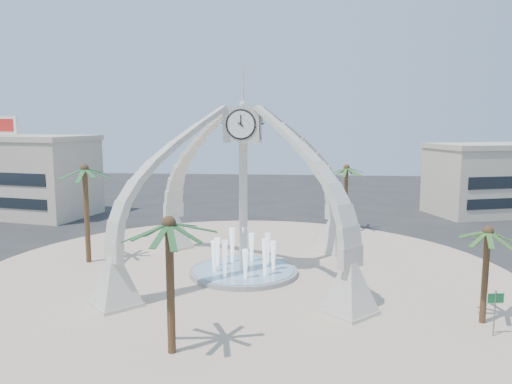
# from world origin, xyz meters

# --- Properties ---
(ground) EXTENTS (140.00, 140.00, 0.00)m
(ground) POSITION_xyz_m (0.00, 0.00, 0.00)
(ground) COLOR #282828
(ground) RESTS_ON ground
(plaza) EXTENTS (40.00, 40.00, 0.06)m
(plaza) POSITION_xyz_m (0.00, 0.00, 0.03)
(plaza) COLOR #C9B095
(plaza) RESTS_ON ground
(clock_tower) EXTENTS (17.94, 17.94, 16.30)m
(clock_tower) POSITION_xyz_m (-0.00, -0.00, 6.49)
(clock_tower) COLOR beige
(clock_tower) RESTS_ON ground
(fountain) EXTENTS (8.00, 8.00, 3.62)m
(fountain) POSITION_xyz_m (0.00, 0.00, 0.29)
(fountain) COLOR gray
(fountain) RESTS_ON ground
(building_nw) EXTENTS (23.75, 13.73, 11.90)m
(building_nw) POSITION_xyz_m (-32.00, 22.00, 4.83)
(building_nw) COLOR beige
(building_nw) RESTS_ON ground
(building_ne) EXTENTS (21.87, 14.17, 8.60)m
(building_ne) POSITION_xyz_m (30.00, 28.00, 4.31)
(building_ne) COLOR beige
(building_ne) RESTS_ON ground
(palm_east) EXTENTS (4.72, 4.72, 6.01)m
(palm_east) POSITION_xyz_m (14.40, -7.74, 5.23)
(palm_east) COLOR brown
(palm_east) RESTS_ON ground
(palm_west) EXTENTS (4.53, 4.53, 8.41)m
(palm_west) POSITION_xyz_m (-12.76, 2.03, 7.46)
(palm_west) COLOR brown
(palm_west) RESTS_ON ground
(palm_north) EXTENTS (5.36, 5.36, 7.36)m
(palm_north) POSITION_xyz_m (8.76, 15.72, 6.48)
(palm_north) COLOR brown
(palm_north) RESTS_ON ground
(palm_south) EXTENTS (5.60, 5.60, 7.32)m
(palm_south) POSITION_xyz_m (-2.03, -12.89, 6.41)
(palm_south) COLOR brown
(palm_south) RESTS_ON ground
(street_sign) EXTENTS (0.93, 0.18, 2.54)m
(street_sign) POSITION_xyz_m (14.34, -9.52, 1.82)
(street_sign) COLOR slate
(street_sign) RESTS_ON ground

